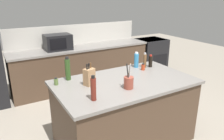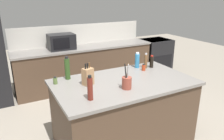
{
  "view_description": "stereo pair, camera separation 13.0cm",
  "coord_description": "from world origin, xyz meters",
  "px_view_note": "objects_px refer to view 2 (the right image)",
  "views": [
    {
      "loc": [
        -1.54,
        -2.27,
        2.03
      ],
      "look_at": [
        0.0,
        0.35,
        0.99
      ],
      "focal_mm": 35.0,
      "sensor_mm": 36.0,
      "label": 1
    },
    {
      "loc": [
        -1.42,
        -2.34,
        2.03
      ],
      "look_at": [
        0.0,
        0.35,
        0.99
      ],
      "focal_mm": 35.0,
      "sensor_mm": 36.0,
      "label": 2
    }
  ],
  "objects_px": {
    "spice_jar_oregano": "(55,81)",
    "dish_soap_bottle": "(137,60)",
    "utensil_crock": "(127,82)",
    "olive_oil_bottle": "(67,68)",
    "vinegar_bottle": "(90,88)",
    "pepper_grinder": "(146,61)",
    "spice_jar_paprika": "(144,67)",
    "knife_block": "(88,76)",
    "range_oven": "(155,56)",
    "microwave": "(61,42)",
    "soy_sauce_bottle": "(152,62)"
  },
  "relations": [
    {
      "from": "utensil_crock",
      "to": "vinegar_bottle",
      "type": "bearing_deg",
      "value": -172.03
    },
    {
      "from": "microwave",
      "to": "spice_jar_oregano",
      "type": "height_order",
      "value": "microwave"
    },
    {
      "from": "microwave",
      "to": "utensil_crock",
      "type": "distance_m",
      "value": 2.43
    },
    {
      "from": "pepper_grinder",
      "to": "vinegar_bottle",
      "type": "bearing_deg",
      "value": -152.56
    },
    {
      "from": "knife_block",
      "to": "utensil_crock",
      "type": "relative_size",
      "value": 0.91
    },
    {
      "from": "knife_block",
      "to": "spice_jar_paprika",
      "type": "xyz_separation_m",
      "value": [
        0.96,
        0.13,
        -0.07
      ]
    },
    {
      "from": "utensil_crock",
      "to": "pepper_grinder",
      "type": "relative_size",
      "value": 1.32
    },
    {
      "from": "utensil_crock",
      "to": "spice_jar_oregano",
      "type": "distance_m",
      "value": 0.93
    },
    {
      "from": "knife_block",
      "to": "utensil_crock",
      "type": "height_order",
      "value": "utensil_crock"
    },
    {
      "from": "range_oven",
      "to": "microwave",
      "type": "height_order",
      "value": "microwave"
    },
    {
      "from": "vinegar_bottle",
      "to": "soy_sauce_bottle",
      "type": "bearing_deg",
      "value": 24.86
    },
    {
      "from": "range_oven",
      "to": "knife_block",
      "type": "height_order",
      "value": "knife_block"
    },
    {
      "from": "range_oven",
      "to": "soy_sauce_bottle",
      "type": "xyz_separation_m",
      "value": [
        -1.62,
        -1.9,
        0.57
      ]
    },
    {
      "from": "spice_jar_paprika",
      "to": "soy_sauce_bottle",
      "type": "xyz_separation_m",
      "value": [
        0.2,
        0.06,
        0.05
      ]
    },
    {
      "from": "spice_jar_oregano",
      "to": "dish_soap_bottle",
      "type": "height_order",
      "value": "dish_soap_bottle"
    },
    {
      "from": "soy_sauce_bottle",
      "to": "dish_soap_bottle",
      "type": "height_order",
      "value": "dish_soap_bottle"
    },
    {
      "from": "vinegar_bottle",
      "to": "olive_oil_bottle",
      "type": "distance_m",
      "value": 0.73
    },
    {
      "from": "utensil_crock",
      "to": "olive_oil_bottle",
      "type": "bearing_deg",
      "value": 129.51
    },
    {
      "from": "knife_block",
      "to": "soy_sauce_bottle",
      "type": "xyz_separation_m",
      "value": [
        1.16,
        0.19,
        -0.02
      ]
    },
    {
      "from": "range_oven",
      "to": "microwave",
      "type": "bearing_deg",
      "value": 180.0
    },
    {
      "from": "olive_oil_bottle",
      "to": "dish_soap_bottle",
      "type": "height_order",
      "value": "olive_oil_bottle"
    },
    {
      "from": "utensil_crock",
      "to": "vinegar_bottle",
      "type": "xyz_separation_m",
      "value": [
        -0.51,
        -0.07,
        0.05
      ]
    },
    {
      "from": "vinegar_bottle",
      "to": "soy_sauce_bottle",
      "type": "height_order",
      "value": "vinegar_bottle"
    },
    {
      "from": "range_oven",
      "to": "vinegar_bottle",
      "type": "height_order",
      "value": "vinegar_bottle"
    },
    {
      "from": "spice_jar_oregano",
      "to": "spice_jar_paprika",
      "type": "height_order",
      "value": "spice_jar_paprika"
    },
    {
      "from": "microwave",
      "to": "dish_soap_bottle",
      "type": "bearing_deg",
      "value": -68.34
    },
    {
      "from": "soy_sauce_bottle",
      "to": "pepper_grinder",
      "type": "bearing_deg",
      "value": 169.02
    },
    {
      "from": "knife_block",
      "to": "microwave",
      "type": "bearing_deg",
      "value": 62.92
    },
    {
      "from": "pepper_grinder",
      "to": "spice_jar_paprika",
      "type": "bearing_deg",
      "value": -138.86
    },
    {
      "from": "spice_jar_oregano",
      "to": "vinegar_bottle",
      "type": "bearing_deg",
      "value": -70.31
    },
    {
      "from": "range_oven",
      "to": "spice_jar_paprika",
      "type": "bearing_deg",
      "value": -132.81
    },
    {
      "from": "knife_block",
      "to": "utensil_crock",
      "type": "bearing_deg",
      "value": -63.19
    },
    {
      "from": "microwave",
      "to": "spice_jar_oregano",
      "type": "distance_m",
      "value": 1.97
    },
    {
      "from": "range_oven",
      "to": "spice_jar_paprika",
      "type": "xyz_separation_m",
      "value": [
        -1.82,
        -1.96,
        0.52
      ]
    },
    {
      "from": "spice_jar_paprika",
      "to": "soy_sauce_bottle",
      "type": "bearing_deg",
      "value": 17.87
    },
    {
      "from": "vinegar_bottle",
      "to": "pepper_grinder",
      "type": "bearing_deg",
      "value": 27.44
    },
    {
      "from": "utensil_crock",
      "to": "soy_sauce_bottle",
      "type": "height_order",
      "value": "utensil_crock"
    },
    {
      "from": "spice_jar_oregano",
      "to": "olive_oil_bottle",
      "type": "xyz_separation_m",
      "value": [
        0.2,
        0.1,
        0.11
      ]
    },
    {
      "from": "soy_sauce_bottle",
      "to": "spice_jar_oregano",
      "type": "bearing_deg",
      "value": 178.79
    },
    {
      "from": "knife_block",
      "to": "olive_oil_bottle",
      "type": "xyz_separation_m",
      "value": [
        -0.17,
        0.32,
        0.04
      ]
    },
    {
      "from": "microwave",
      "to": "spice_jar_oregano",
      "type": "bearing_deg",
      "value": -108.02
    },
    {
      "from": "spice_jar_paprika",
      "to": "dish_soap_bottle",
      "type": "bearing_deg",
      "value": 93.73
    },
    {
      "from": "soy_sauce_bottle",
      "to": "dish_soap_bottle",
      "type": "bearing_deg",
      "value": 154.39
    },
    {
      "from": "microwave",
      "to": "dish_soap_bottle",
      "type": "height_order",
      "value": "microwave"
    },
    {
      "from": "spice_jar_oregano",
      "to": "dish_soap_bottle",
      "type": "xyz_separation_m",
      "value": [
        1.32,
        0.07,
        0.07
      ]
    },
    {
      "from": "olive_oil_bottle",
      "to": "utensil_crock",
      "type": "bearing_deg",
      "value": -50.49
    },
    {
      "from": "pepper_grinder",
      "to": "spice_jar_paprika",
      "type": "relative_size",
      "value": 2.38
    },
    {
      "from": "microwave",
      "to": "spice_jar_paprika",
      "type": "distance_m",
      "value": 2.09
    },
    {
      "from": "knife_block",
      "to": "olive_oil_bottle",
      "type": "distance_m",
      "value": 0.36
    },
    {
      "from": "microwave",
      "to": "spice_jar_oregano",
      "type": "xyz_separation_m",
      "value": [
        -0.61,
        -1.87,
        -0.12
      ]
    }
  ]
}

